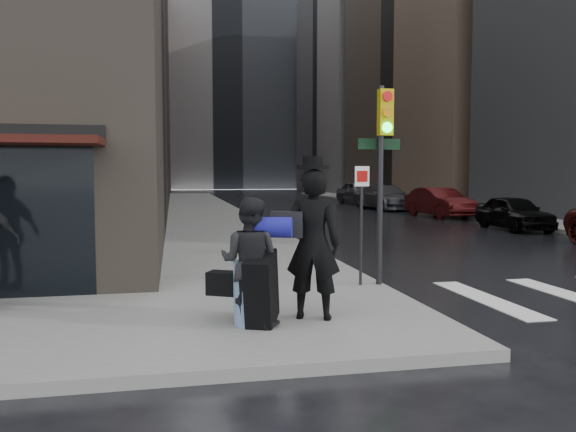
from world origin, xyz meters
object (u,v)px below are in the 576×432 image
at_px(man_jeans, 249,261).
at_px(fire_hydrant, 260,242).
at_px(parked_car_3, 386,197).
at_px(parked_car_4, 359,192).
at_px(parked_car_1, 514,213).
at_px(parked_car_2, 439,203).
at_px(man_overcoat, 302,251).
at_px(traffic_light, 381,157).

bearing_deg(man_jeans, fire_hydrant, -72.73).
height_order(parked_car_3, parked_car_4, parked_car_4).
height_order(parked_car_1, parked_car_2, parked_car_2).
distance_m(parked_car_3, parked_car_4, 6.41).
relative_size(man_overcoat, parked_car_1, 0.58).
height_order(traffic_light, fire_hydrant, traffic_light).
relative_size(man_jeans, parked_car_1, 0.43).
relative_size(man_jeans, traffic_light, 0.48).
bearing_deg(parked_car_3, parked_car_4, 82.67).
xyz_separation_m(man_jeans, fire_hydrant, (1.16, 6.61, -0.55)).
distance_m(fire_hydrant, parked_car_4, 26.99).
xyz_separation_m(parked_car_1, parked_car_4, (0.29, 19.17, 0.17)).
distance_m(parked_car_2, parked_car_3, 6.40).
bearing_deg(parked_car_4, parked_car_2, -95.83).
relative_size(parked_car_2, parked_car_4, 0.91).
xyz_separation_m(fire_hydrant, parked_car_1, (10.72, 5.47, 0.22)).
distance_m(traffic_light, fire_hydrant, 5.07).
bearing_deg(parked_car_1, traffic_light, -129.21).
bearing_deg(parked_car_4, man_overcoat, -115.20).
relative_size(fire_hydrant, parked_car_2, 0.15).
height_order(man_jeans, parked_car_1, man_jeans).
bearing_deg(parked_car_4, traffic_light, -113.20).
xyz_separation_m(man_overcoat, parked_car_4, (11.42, 31.14, -0.27)).
xyz_separation_m(traffic_light, parked_car_2, (9.35, 16.28, -1.70)).
relative_size(man_overcoat, parked_car_4, 0.46).
xyz_separation_m(traffic_light, parked_car_4, (9.52, 29.06, -1.61)).
xyz_separation_m(man_overcoat, man_jeans, (-0.74, -0.11, -0.11)).
distance_m(man_overcoat, parked_car_1, 16.35).
height_order(man_overcoat, parked_car_4, man_overcoat).
bearing_deg(traffic_light, parked_car_1, 45.50).
height_order(fire_hydrant, parked_car_1, parked_car_1).
bearing_deg(traffic_light, parked_car_4, 70.40).
bearing_deg(traffic_light, man_overcoat, -133.88).
distance_m(parked_car_2, parked_car_4, 12.78).
xyz_separation_m(man_overcoat, parked_car_2, (11.25, 18.36, -0.37)).
distance_m(parked_car_1, parked_car_3, 12.78).
xyz_separation_m(fire_hydrant, parked_car_2, (10.83, 11.86, 0.29)).
xyz_separation_m(parked_car_1, parked_car_2, (0.11, 6.39, 0.07)).
bearing_deg(man_jeans, parked_car_2, -95.79).
relative_size(man_overcoat, fire_hydrant, 3.37).
height_order(man_jeans, parked_car_2, man_jeans).
bearing_deg(parked_car_1, parked_car_2, 92.80).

